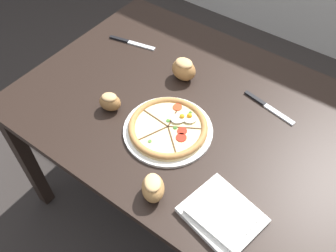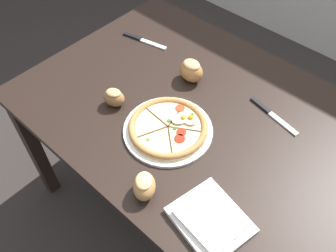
{
  "view_description": "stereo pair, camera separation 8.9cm",
  "coord_description": "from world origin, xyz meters",
  "px_view_note": "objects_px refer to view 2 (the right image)",
  "views": [
    {
      "loc": [
        0.42,
        -0.83,
        1.81
      ],
      "look_at": [
        -0.07,
        -0.16,
        0.8
      ],
      "focal_mm": 38.0,
      "sensor_mm": 36.0,
      "label": 1
    },
    {
      "loc": [
        0.49,
        -0.77,
        1.81
      ],
      "look_at": [
        -0.07,
        -0.16,
        0.8
      ],
      "focal_mm": 38.0,
      "sensor_mm": 36.0,
      "label": 2
    }
  ],
  "objects_px": {
    "napkin_folded": "(211,219)",
    "bread_piece_far": "(114,97)",
    "dining_table": "(206,132)",
    "bread_piece_mid": "(144,186)",
    "knife_spare": "(273,115)",
    "knife_main": "(144,41)",
    "pizza": "(168,128)",
    "bread_piece_near": "(191,70)"
  },
  "relations": [
    {
      "from": "dining_table",
      "to": "knife_main",
      "type": "distance_m",
      "value": 0.56
    },
    {
      "from": "dining_table",
      "to": "bread_piece_near",
      "type": "relative_size",
      "value": 13.93
    },
    {
      "from": "napkin_folded",
      "to": "knife_main",
      "type": "xyz_separation_m",
      "value": [
        -0.79,
        0.5,
        -0.01
      ]
    },
    {
      "from": "dining_table",
      "to": "bread_piece_mid",
      "type": "height_order",
      "value": "bread_piece_mid"
    },
    {
      "from": "dining_table",
      "to": "bread_piece_mid",
      "type": "distance_m",
      "value": 0.42
    },
    {
      "from": "pizza",
      "to": "knife_spare",
      "type": "bearing_deg",
      "value": 52.9
    },
    {
      "from": "dining_table",
      "to": "napkin_folded",
      "type": "relative_size",
      "value": 5.75
    },
    {
      "from": "bread_piece_far",
      "to": "knife_spare",
      "type": "distance_m",
      "value": 0.62
    },
    {
      "from": "pizza",
      "to": "napkin_folded",
      "type": "distance_m",
      "value": 0.38
    },
    {
      "from": "bread_piece_mid",
      "to": "knife_main",
      "type": "relative_size",
      "value": 0.52
    },
    {
      "from": "pizza",
      "to": "knife_spare",
      "type": "distance_m",
      "value": 0.41
    },
    {
      "from": "dining_table",
      "to": "napkin_folded",
      "type": "xyz_separation_m",
      "value": [
        0.27,
        -0.33,
        0.11
      ]
    },
    {
      "from": "bread_piece_mid",
      "to": "bread_piece_near",
      "type": "bearing_deg",
      "value": 114.69
    },
    {
      "from": "bread_piece_near",
      "to": "dining_table",
      "type": "bearing_deg",
      "value": -32.24
    },
    {
      "from": "napkin_folded",
      "to": "bread_piece_near",
      "type": "xyz_separation_m",
      "value": [
        -0.46,
        0.45,
        0.03
      ]
    },
    {
      "from": "pizza",
      "to": "knife_main",
      "type": "bearing_deg",
      "value": 144.25
    },
    {
      "from": "bread_piece_near",
      "to": "bread_piece_mid",
      "type": "height_order",
      "value": "bread_piece_near"
    },
    {
      "from": "dining_table",
      "to": "knife_spare",
      "type": "xyz_separation_m",
      "value": [
        0.18,
        0.17,
        0.09
      ]
    },
    {
      "from": "dining_table",
      "to": "bread_piece_far",
      "type": "xyz_separation_m",
      "value": [
        -0.32,
        -0.2,
        0.13
      ]
    },
    {
      "from": "dining_table",
      "to": "bread_piece_far",
      "type": "bearing_deg",
      "value": -148.4
    },
    {
      "from": "napkin_folded",
      "to": "bread_piece_far",
      "type": "distance_m",
      "value": 0.6
    },
    {
      "from": "dining_table",
      "to": "napkin_folded",
      "type": "bearing_deg",
      "value": -51.11
    },
    {
      "from": "napkin_folded",
      "to": "bread_piece_far",
      "type": "xyz_separation_m",
      "value": [
        -0.59,
        0.14,
        0.02
      ]
    },
    {
      "from": "pizza",
      "to": "bread_piece_far",
      "type": "xyz_separation_m",
      "value": [
        -0.25,
        -0.04,
        0.02
      ]
    },
    {
      "from": "pizza",
      "to": "bread_piece_near",
      "type": "relative_size",
      "value": 3.1
    },
    {
      "from": "bread_piece_mid",
      "to": "knife_main",
      "type": "xyz_separation_m",
      "value": [
        -0.57,
        0.57,
        -0.04
      ]
    },
    {
      "from": "knife_main",
      "to": "bread_piece_far",
      "type": "bearing_deg",
      "value": -73.55
    },
    {
      "from": "knife_spare",
      "to": "knife_main",
      "type": "bearing_deg",
      "value": -168.79
    },
    {
      "from": "bread_piece_near",
      "to": "bread_piece_far",
      "type": "height_order",
      "value": "bread_piece_near"
    },
    {
      "from": "napkin_folded",
      "to": "pizza",
      "type": "bearing_deg",
      "value": 152.01
    },
    {
      "from": "dining_table",
      "to": "knife_main",
      "type": "bearing_deg",
      "value": 161.79
    },
    {
      "from": "knife_main",
      "to": "knife_spare",
      "type": "bearing_deg",
      "value": -12.33
    },
    {
      "from": "knife_main",
      "to": "dining_table",
      "type": "bearing_deg",
      "value": -30.77
    },
    {
      "from": "bread_piece_mid",
      "to": "knife_spare",
      "type": "xyz_separation_m",
      "value": [
        0.13,
        0.57,
        -0.04
      ]
    },
    {
      "from": "pizza",
      "to": "dining_table",
      "type": "bearing_deg",
      "value": 65.93
    },
    {
      "from": "bread_piece_far",
      "to": "knife_main",
      "type": "relative_size",
      "value": 0.44
    },
    {
      "from": "napkin_folded",
      "to": "bread_piece_far",
      "type": "relative_size",
      "value": 2.55
    },
    {
      "from": "bread_piece_near",
      "to": "bread_piece_far",
      "type": "bearing_deg",
      "value": -112.35
    },
    {
      "from": "napkin_folded",
      "to": "knife_main",
      "type": "height_order",
      "value": "napkin_folded"
    },
    {
      "from": "pizza",
      "to": "knife_spare",
      "type": "xyz_separation_m",
      "value": [
        0.25,
        0.33,
        -0.01
      ]
    },
    {
      "from": "dining_table",
      "to": "bread_piece_near",
      "type": "bearing_deg",
      "value": 147.76
    },
    {
      "from": "napkin_folded",
      "to": "bread_piece_mid",
      "type": "xyz_separation_m",
      "value": [
        -0.22,
        -0.06,
        0.03
      ]
    }
  ]
}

